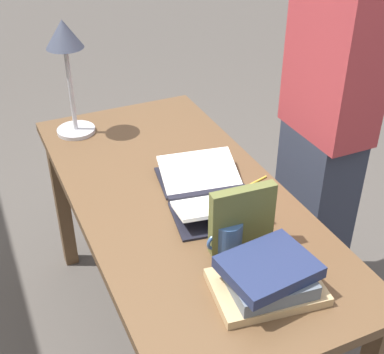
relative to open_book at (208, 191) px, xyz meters
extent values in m
plane|color=#47423D|center=(0.05, 0.08, -0.77)|extent=(12.00, 12.00, 0.00)
cube|color=brown|center=(0.05, 0.08, -0.04)|extent=(1.48, 0.70, 0.03)
cube|color=brown|center=(0.74, -0.22, -0.41)|extent=(0.06, 0.06, 0.72)
cube|color=brown|center=(0.74, 0.38, -0.41)|extent=(0.06, 0.06, 0.72)
cube|color=black|center=(0.00, 0.00, -0.01)|extent=(0.07, 0.27, 0.02)
cube|color=black|center=(-0.11, 0.02, -0.02)|extent=(0.24, 0.31, 0.01)
cube|color=black|center=(0.11, -0.02, -0.02)|extent=(0.24, 0.31, 0.01)
cube|color=white|center=(-0.10, 0.02, 0.01)|extent=(0.23, 0.29, 0.07)
cube|color=white|center=(0.10, -0.02, 0.01)|extent=(0.23, 0.29, 0.07)
cube|color=tan|center=(-0.46, 0.05, -0.01)|extent=(0.24, 0.32, 0.03)
cube|color=slate|center=(-0.46, 0.05, 0.03)|extent=(0.21, 0.23, 0.04)
cube|color=#1E284C|center=(-0.46, 0.05, 0.06)|extent=(0.21, 0.25, 0.03)
cube|color=brown|center=(-0.27, 0.02, 0.08)|extent=(0.05, 0.20, 0.21)
cylinder|color=#ADADB2|center=(0.64, 0.29, -0.01)|extent=(0.15, 0.15, 0.02)
cylinder|color=#ADADB2|center=(0.64, 0.29, 0.17)|extent=(0.02, 0.02, 0.34)
cone|color=#333847|center=(0.64, 0.29, 0.39)|extent=(0.14, 0.14, 0.11)
cylinder|color=#335184|center=(-0.27, 0.06, 0.03)|extent=(0.09, 0.09, 0.10)
torus|color=#335184|center=(-0.28, 0.11, 0.03)|extent=(0.02, 0.05, 0.05)
cylinder|color=gold|center=(0.00, -0.17, -0.02)|extent=(0.05, 0.14, 0.01)
cube|color=#2D3342|center=(0.12, -0.56, -0.36)|extent=(0.31, 0.20, 0.82)
cube|color=#9E3338|center=(0.12, -0.56, 0.40)|extent=(0.36, 0.20, 0.69)
camera|label=1|loc=(-1.33, 0.66, 1.02)|focal=50.00mm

